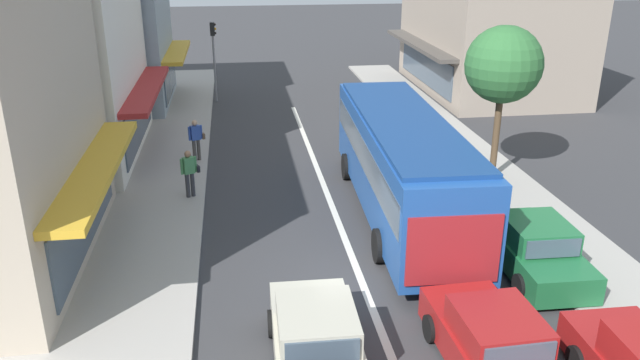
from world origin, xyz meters
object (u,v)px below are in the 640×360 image
Objects in this scene: pedestrian_browsing_midblock at (196,137)px; street_tree_right at (504,65)px; sedan_behind_bus_mid at (317,342)px; pedestrian_with_handbag_near at (189,171)px; city_bus at (402,160)px; traffic_light_downstreet at (214,48)px; sedan_adjacent_lane_lead at (494,346)px; parked_sedan_kerb_second at (534,248)px.

street_tree_right is at bearing -17.03° from pedestrian_browsing_midblock.
pedestrian_with_handbag_near is at bearing 107.76° from sedan_behind_bus_mid.
city_bus is 2.61× the size of traffic_light_downstreet.
sedan_adjacent_lane_lead is (3.52, -0.63, 0.00)m from sedan_behind_bus_mid.
traffic_light_downstreet reaches higher than sedan_behind_bus_mid.
street_tree_right is (10.18, -13.28, 1.37)m from traffic_light_downstreet.
pedestrian_with_handbag_near reaches higher than parked_sedan_kerb_second.
pedestrian_with_handbag_near is at bearing -177.84° from street_tree_right.
parked_sedan_kerb_second is 2.60× the size of pedestrian_browsing_midblock.
traffic_light_downstreet reaches higher than pedestrian_with_handbag_near.
sedan_behind_bus_mid and sedan_adjacent_lane_lead have the same top height.
city_bus is 7.07m from pedestrian_with_handbag_near.
sedan_behind_bus_mid is 3.57m from sedan_adjacent_lane_lead.
traffic_light_downstreet is at bearing 95.80° from sedan_behind_bus_mid.
sedan_adjacent_lane_lead is 1.00× the size of parked_sedan_kerb_second.
pedestrian_browsing_midblock is at bearing 102.71° from sedan_behind_bus_mid.
sedan_behind_bus_mid is at bearing 169.88° from sedan_adjacent_lane_lead.
city_bus reaches higher than sedan_adjacent_lane_lead.
pedestrian_browsing_midblock is at bearing 138.43° from city_bus.
traffic_light_downstreet is at bearing 110.78° from city_bus.
city_bus is at bearing -148.29° from street_tree_right.
city_bus is at bearing 88.90° from sedan_adjacent_lane_lead.
sedan_adjacent_lane_lead is at bearing -10.12° from sedan_behind_bus_mid.
sedan_behind_bus_mid is 23.31m from traffic_light_downstreet.
city_bus is 2.58× the size of sedan_behind_bus_mid.
sedan_behind_bus_mid is at bearing -77.29° from pedestrian_browsing_midblock.
parked_sedan_kerb_second is at bearing -46.93° from pedestrian_browsing_midblock.
sedan_behind_bus_mid is (-3.67, -7.23, -1.22)m from city_bus.
traffic_light_downstreet is at bearing 87.23° from pedestrian_with_handbag_near.
traffic_light_downstreet reaches higher than pedestrian_browsing_midblock.
street_tree_right is (4.16, 2.57, 2.34)m from city_bus.
traffic_light_downstreet is at bearing 86.51° from pedestrian_browsing_midblock.
street_tree_right reaches higher than pedestrian_with_handbag_near.
sedan_adjacent_lane_lead is 24.53m from traffic_light_downstreet.
street_tree_right is 3.43× the size of pedestrian_with_handbag_near.
sedan_adjacent_lane_lead is at bearing -112.47° from street_tree_right.
parked_sedan_kerb_second is at bearing -57.00° from city_bus.
sedan_behind_bus_mid is 1.00× the size of sedan_adjacent_lane_lead.
pedestrian_browsing_midblock is at bearing 89.16° from pedestrian_with_handbag_near.
city_bus is 5.43m from street_tree_right.
pedestrian_browsing_midblock reaches higher than sedan_behind_bus_mid.
parked_sedan_kerb_second is at bearing -103.66° from street_tree_right.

